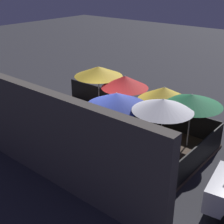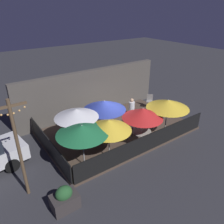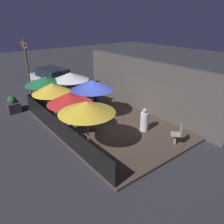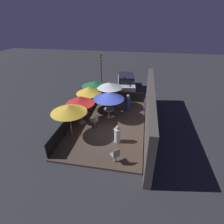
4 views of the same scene
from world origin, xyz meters
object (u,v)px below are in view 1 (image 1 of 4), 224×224
dining_table_0 (117,130)px  patron_1 (46,121)px  patio_chair_0 (17,110)px  patio_umbrella_4 (98,71)px  patio_umbrella_0 (117,99)px  patio_umbrella_5 (192,100)px  patio_umbrella_1 (125,82)px  patio_chair_1 (100,116)px  patio_umbrella_3 (163,105)px  patio_umbrella_2 (164,93)px  patron_0 (128,156)px  dining_table_1 (124,107)px

dining_table_0 → patron_1: size_ratio=0.69×
dining_table_0 → patio_chair_0: (4.58, 1.25, -0.05)m
patio_umbrella_4 → dining_table_0: 3.56m
patio_umbrella_0 → patio_umbrella_5: bearing=-143.4°
patio_umbrella_1 → patio_chair_1: (0.43, 1.14, -1.31)m
patio_chair_0 → patio_umbrella_0: bearing=-25.6°
patio_umbrella_5 → patron_1: patio_umbrella_5 is taller
patio_umbrella_3 → patio_umbrella_1: bearing=-28.9°
patio_umbrella_2 → patron_1: 4.87m
patio_umbrella_0 → patron_0: (-1.50, 1.29, -1.20)m
patio_chair_1 → patron_1: (1.36, 1.77, 0.02)m
patio_umbrella_2 → patron_0: (-0.58, 3.06, -1.13)m
patio_umbrella_3 → patron_0: 2.09m
patio_umbrella_5 → patio_chair_0: bearing=23.0°
dining_table_0 → dining_table_1: 2.09m
patio_umbrella_4 → patio_umbrella_0: bearing=143.5°
patio_umbrella_4 → patio_umbrella_5: 4.82m
patio_umbrella_5 → dining_table_1: 3.43m
patio_umbrella_5 → patio_chair_1: patio_umbrella_5 is taller
patio_umbrella_3 → patio_umbrella_4: (4.40, -1.67, -0.05)m
patio_umbrella_5 → dining_table_1: size_ratio=2.23×
patio_umbrella_2 → dining_table_1: 2.26m
patio_chair_1 → patron_0: patron_0 is taller
patio_chair_0 → patron_0: size_ratio=0.69×
patio_umbrella_3 → patio_umbrella_4: patio_umbrella_3 is taller
patio_chair_1 → patron_0: bearing=-103.2°
patio_umbrella_2 → dining_table_0: size_ratio=2.57×
patio_umbrella_2 → dining_table_0: (0.93, 1.77, -1.19)m
patio_umbrella_1 → patio_umbrella_2: bearing=178.6°
patio_umbrella_1 → patron_0: patio_umbrella_1 is taller
patio_umbrella_0 → patron_1: 3.29m
patio_umbrella_0 → patio_chair_1: patio_umbrella_0 is taller
patron_0 → patron_1: 4.32m
patio_umbrella_4 → patron_0: size_ratio=1.62×
dining_table_1 → patio_chair_0: (3.55, 3.08, -0.10)m
patio_umbrella_0 → patio_chair_1: bearing=-25.3°
patio_umbrella_5 → dining_table_0: size_ratio=2.80×
patio_umbrella_5 → patio_chair_1: (3.62, 0.92, -1.37)m
patio_umbrella_2 → patio_umbrella_3: 1.71m
patio_umbrella_2 → patio_umbrella_3: (-0.83, 1.48, 0.21)m
patio_umbrella_5 → patron_1: bearing=28.4°
patio_chair_1 → patron_1: bearing=163.0°
patio_umbrella_2 → patio_chair_0: (5.51, 3.03, -1.24)m
patio_umbrella_1 → patio_chair_0: bearing=40.9°
patio_umbrella_5 → patron_1: 5.82m
patio_umbrella_1 → patio_chair_0: patio_umbrella_1 is taller
patio_umbrella_5 → patio_chair_0: patio_umbrella_5 is taller
patio_chair_0 → patron_1: patron_1 is taller
patio_umbrella_5 → patron_0: 3.21m
patio_umbrella_0 → patio_umbrella_3: size_ratio=1.04×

